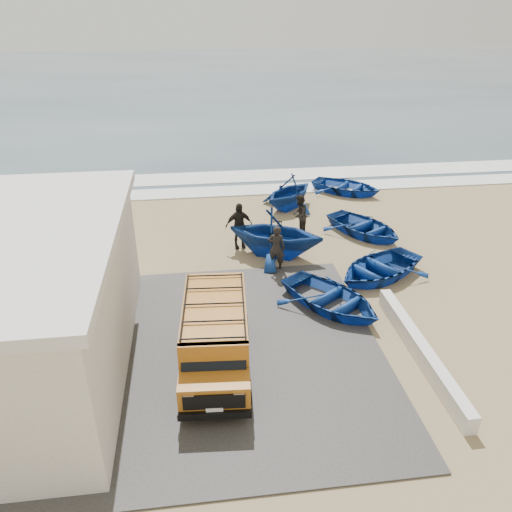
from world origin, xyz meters
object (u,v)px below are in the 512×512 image
fisherman_front (276,248)px  fisherman_middle (299,214)px  van (215,335)px  boat_mid_left (276,233)px  boat_mid_right (364,227)px  boat_far_left (289,192)px  boat_near_left (331,298)px  boat_near_right (379,267)px  parapet (420,350)px  boat_far_right (346,186)px  fisherman_back (239,226)px

fisherman_front → fisherman_middle: (1.57, 3.21, -0.02)m
van → boat_mid_left: 7.20m
boat_mid_right → boat_far_left: size_ratio=1.13×
boat_near_left → boat_far_left: 9.29m
boat_near_right → boat_mid_right: 3.84m
parapet → boat_mid_right: bearing=82.5°
boat_near_left → boat_far_left: boat_far_left is taller
boat_far_right → boat_mid_left: bearing=-179.1°
parapet → fisherman_middle: bearing=100.7°
fisherman_back → boat_far_left: bearing=44.1°
boat_near_right → fisherman_back: fisherman_back is taller
boat_near_left → fisherman_back: (-2.64, 5.14, 0.60)m
van → boat_far_left: size_ratio=1.42×
boat_near_right → boat_far_right: (1.46, 9.14, -0.01)m
parapet → boat_near_left: boat_near_left is taller
boat_near_right → boat_far_right: boat_near_right is taller
boat_near_right → fisherman_back: (-4.99, 3.24, 0.59)m
boat_far_right → boat_mid_right: bearing=-150.9°
boat_far_right → fisherman_front: (-5.20, -8.02, 0.53)m
parapet → boat_mid_right: size_ratio=1.59×
boat_mid_right → boat_far_left: (-2.74, 3.61, 0.49)m
parapet → boat_far_left: 12.32m
parapet → boat_far_left: bearing=97.5°
van → boat_near_right: (6.41, 4.35, -0.66)m
fisherman_middle → van: bearing=3.7°
boat_far_right → fisherman_middle: (-3.63, -4.80, 0.52)m
parapet → fisherman_front: size_ratio=3.26×
boat_far_left → boat_near_right: bearing=-27.4°
parapet → boat_near_left: size_ratio=1.57×
boat_mid_right → fisherman_front: bearing=179.7°
boat_mid_left → boat_far_left: boat_mid_left is taller
boat_mid_left → fisherman_front: bearing=-162.8°
boat_far_right → fisherman_back: bearing=169.7°
boat_mid_left → van: bearing=-178.4°
parapet → boat_near_right: boat_near_right is taller
fisherman_back → fisherman_front: bearing=-70.1°
parapet → fisherman_back: bearing=119.5°
boat_far_right → parapet: bearing=-150.5°
boat_far_left → fisherman_front: size_ratio=1.80×
parapet → boat_far_right: bearing=82.3°
parapet → van: (-5.97, 0.47, 0.78)m
fisherman_front → fisherman_back: fisherman_back is taller
boat_near_right → boat_mid_right: boat_near_right is taller
boat_near_left → boat_far_left: bearing=52.9°
parapet → boat_mid_left: boat_mid_left is taller
boat_mid_left → boat_far_left: (1.55, 5.11, -0.15)m
boat_near_left → boat_near_right: bearing=3.7°
boat_near_left → boat_mid_left: boat_mid_left is taller
boat_mid_right → fisherman_front: size_ratio=2.04×
boat_far_left → fisherman_middle: 3.05m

